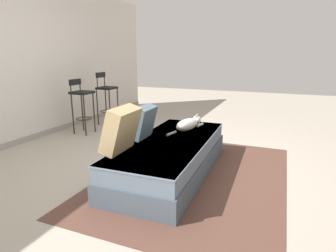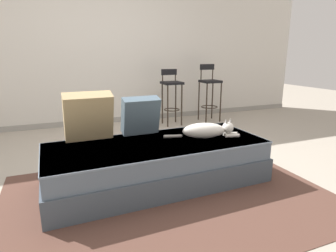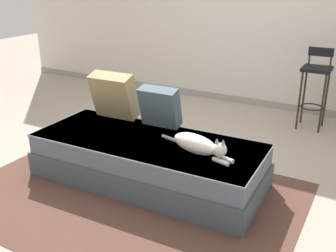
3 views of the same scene
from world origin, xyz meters
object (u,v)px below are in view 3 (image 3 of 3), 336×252
couch (148,160)px  bar_stool_near_window (316,80)px  cat (198,145)px  throw_pillow_middle (160,107)px  throw_pillow_corner (114,95)px

couch → bar_stool_near_window: bearing=64.0°
couch → cat: 0.57m
cat → throw_pillow_middle: bearing=147.1°
bar_stool_near_window → couch: bearing=-116.0°
bar_stool_near_window → cat: bearing=-103.6°
bar_stool_near_window → throw_pillow_middle: bearing=-121.4°
cat → throw_pillow_corner: bearing=161.9°
couch → throw_pillow_corner: throw_pillow_corner is taller
couch → cat: cat is taller
cat → bar_stool_near_window: bearing=76.4°
cat → bar_stool_near_window: size_ratio=0.77×
cat → bar_stool_near_window: (0.51, 2.12, 0.11)m
couch → bar_stool_near_window: (1.02, 2.08, 0.39)m
couch → throw_pillow_corner: bearing=151.4°
cat → bar_stool_near_window: 2.19m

